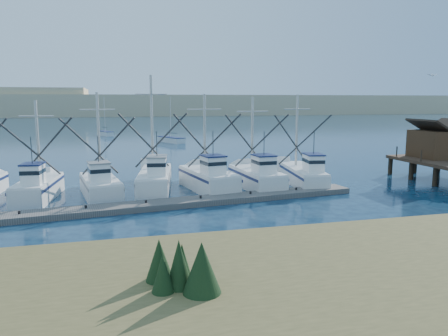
{
  "coord_description": "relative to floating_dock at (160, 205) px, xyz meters",
  "views": [
    {
      "loc": [
        -8.78,
        -23.23,
        7.47
      ],
      "look_at": [
        -0.71,
        8.0,
        2.44
      ],
      "focal_mm": 35.0,
      "sensor_mm": 36.0,
      "label": 1
    }
  ],
  "objects": [
    {
      "name": "trawler_fleet",
      "position": [
        0.42,
        4.98,
        0.76
      ],
      "size": [
        30.04,
        9.13,
        9.53
      ],
      "color": "white",
      "rests_on": "ground"
    },
    {
      "name": "floating_dock",
      "position": [
        0.0,
        0.0,
        0.0
      ],
      "size": [
        30.77,
        5.88,
        0.41
      ],
      "primitive_type": "cube",
      "rotation": [
        0.0,
        0.0,
        0.13
      ],
      "color": "#66605B",
      "rests_on": "ground"
    },
    {
      "name": "shore_bank",
      "position": [
        -2.36,
        -16.83,
        0.59
      ],
      "size": [
        40.0,
        10.0,
        1.6
      ],
      "primitive_type": "cube",
      "color": "#4C422D",
      "rests_on": "ground"
    },
    {
      "name": "ground",
      "position": [
        5.64,
        -6.83,
        -0.21
      ],
      "size": [
        500.0,
        500.0,
        0.0
      ],
      "primitive_type": "plane",
      "color": "#0B1E33",
      "rests_on": "ground"
    },
    {
      "name": "dune_ridge",
      "position": [
        5.64,
        203.17,
        4.79
      ],
      "size": [
        360.0,
        60.0,
        10.0
      ],
      "primitive_type": "cube",
      "color": "tan",
      "rests_on": "ground"
    },
    {
      "name": "sailboat_near",
      "position": [
        7.12,
        47.35,
        0.28
      ],
      "size": [
        4.34,
        6.63,
        8.1
      ],
      "rotation": [
        0.0,
        0.0,
        0.43
      ],
      "color": "white",
      "rests_on": "ground"
    },
    {
      "name": "sailboat_far",
      "position": [
        -4.4,
        65.8,
        0.3
      ],
      "size": [
        3.5,
        5.44,
        8.1
      ],
      "rotation": [
        0.0,
        0.0,
        0.4
      ],
      "color": "white",
      "rests_on": "ground"
    },
    {
      "name": "flying_gull",
      "position": [
        24.01,
        2.72,
        9.41
      ],
      "size": [
        1.08,
        0.2,
        0.2
      ],
      "color": "white",
      "rests_on": "ground"
    }
  ]
}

